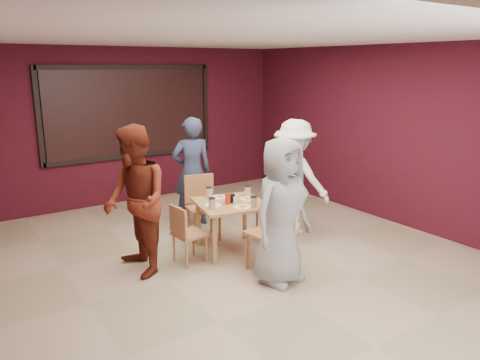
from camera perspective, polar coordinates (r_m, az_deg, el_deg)
floor at (r=6.13m, az=-0.35°, el=-10.04°), size 7.00×7.00×0.00m
window_blinds at (r=8.72m, az=-13.21°, el=8.04°), size 3.00×0.02×1.50m
dining_table at (r=6.29m, az=-1.14°, el=-3.42°), size 1.04×1.04×0.84m
chair_front at (r=5.70m, az=4.09°, el=-6.08°), size 0.52×0.52×0.96m
chair_back at (r=6.87m, az=-4.68°, el=-2.78°), size 0.52×0.52×0.92m
chair_left at (r=6.00m, az=-6.68°, el=-6.20°), size 0.40×0.40×0.77m
chair_right at (r=6.78m, az=4.64°, el=-3.18°), size 0.51×0.51×0.89m
diner_front at (r=5.36m, az=5.06°, el=-3.84°), size 0.93×0.70×1.72m
diner_back at (r=7.36m, az=-5.89°, el=1.03°), size 0.71×0.56×1.71m
diner_left at (r=5.68m, az=-12.63°, el=-2.57°), size 0.73×0.92×1.82m
diner_right at (r=6.99m, az=6.64°, el=0.34°), size 0.96×1.26×1.72m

